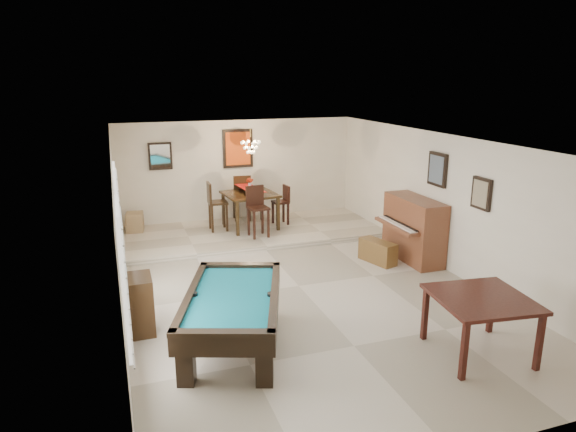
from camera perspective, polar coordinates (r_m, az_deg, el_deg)
ground_plane at (r=9.31m, az=1.21°, el=-7.83°), size 6.00×9.00×0.02m
wall_back at (r=13.09m, az=-5.57°, el=4.90°), size 6.00×0.04×2.60m
wall_front at (r=5.17m, az=19.13°, el=-12.59°), size 6.00×0.04×2.60m
wall_left at (r=8.37m, az=-18.42°, el=-1.79°), size 0.04×9.00×2.60m
wall_right at (r=10.28m, az=17.17°, el=1.40°), size 0.04×9.00×2.60m
ceiling at (r=8.63m, az=1.31°, el=8.32°), size 6.00×9.00×0.04m
dining_step at (r=12.21m, az=-4.04°, el=-1.83°), size 6.00×2.50×0.12m
window_left_front at (r=6.25m, az=-17.82°, el=-6.53°), size 0.06×1.00×1.70m
window_left_rear at (r=8.92m, az=-18.35°, el=-0.08°), size 0.06×1.00×1.70m
pool_table at (r=7.26m, az=-6.12°, el=-11.53°), size 1.93×2.57×0.76m
square_table at (r=7.48m, az=20.47°, el=-11.33°), size 1.34×1.34×0.83m
upright_piano at (r=10.66m, az=13.12°, el=-1.49°), size 0.86×1.54×1.28m
piano_bench at (r=10.52m, az=9.94°, el=-3.92°), size 0.54×0.86×0.45m
apothecary_chest at (r=7.89m, az=-16.15°, el=-9.42°), size 0.38×0.57×0.86m
dining_table at (r=12.29m, az=-4.22°, el=0.91°), size 1.28×1.28×0.96m
flower_vase at (r=12.15m, az=-4.28°, el=3.70°), size 0.18×0.18×0.26m
dining_chair_south at (r=11.54m, az=-3.33°, el=0.45°), size 0.47×0.47×1.15m
dining_chair_north at (r=12.96m, az=-5.19°, el=2.10°), size 0.48×0.48×1.17m
dining_chair_west at (r=12.12m, az=-7.80°, el=1.07°), size 0.44×0.44×1.16m
dining_chair_east at (r=12.53m, az=-0.86°, el=1.23°), size 0.38×0.38×0.96m
corner_bench at (r=12.57m, az=-16.65°, el=-0.64°), size 0.44×0.52×0.43m
chandelier at (r=11.71m, az=-4.17°, el=8.16°), size 0.44×0.44×0.60m
back_painting at (r=12.96m, az=-5.59°, el=7.48°), size 0.75×0.06×0.95m
back_mirror at (r=12.68m, az=-14.01°, el=6.47°), size 0.55×0.06×0.65m
right_picture_upper at (r=10.37m, az=16.28°, el=4.99°), size 0.06×0.55×0.65m
right_picture_lower at (r=9.40m, az=20.70°, el=2.35°), size 0.06×0.45×0.55m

